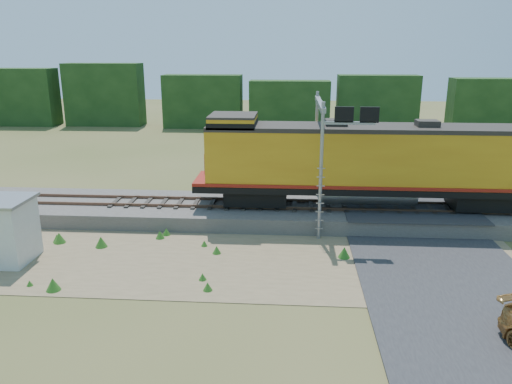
{
  "coord_description": "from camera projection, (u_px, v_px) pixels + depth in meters",
  "views": [
    {
      "loc": [
        0.63,
        -19.83,
        9.05
      ],
      "look_at": [
        -0.98,
        3.0,
        2.4
      ],
      "focal_mm": 35.0,
      "sensor_mm": 36.0,
      "label": 1
    }
  ],
  "objects": [
    {
      "name": "tree_line_north",
      "position": [
        286.0,
        102.0,
        57.11
      ],
      "size": [
        130.0,
        3.0,
        6.5
      ],
      "color": "#183513",
      "rests_on": "ground"
    },
    {
      "name": "signal_gantry",
      "position": [
        326.0,
        130.0,
        25.12
      ],
      "size": [
        2.65,
        6.2,
        6.68
      ],
      "color": "gray",
      "rests_on": "ground"
    },
    {
      "name": "locomotive",
      "position": [
        365.0,
        162.0,
        26.09
      ],
      "size": [
        18.4,
        2.81,
        4.75
      ],
      "color": "black",
      "rests_on": "rails"
    },
    {
      "name": "road",
      "position": [
        434.0,
        261.0,
        21.78
      ],
      "size": [
        7.0,
        66.0,
        0.86
      ],
      "color": "#38383A",
      "rests_on": "ground"
    },
    {
      "name": "ballast",
      "position": [
        278.0,
        212.0,
        27.2
      ],
      "size": [
        70.0,
        5.0,
        0.8
      ],
      "primitive_type": "cube",
      "color": "slate",
      "rests_on": "ground"
    },
    {
      "name": "shed",
      "position": [
        4.0,
        230.0,
        21.59
      ],
      "size": [
        2.42,
        2.42,
        2.85
      ],
      "rotation": [
        0.0,
        0.0,
        0.01
      ],
      "color": "silver",
      "rests_on": "ground"
    },
    {
      "name": "rails",
      "position": [
        278.0,
        204.0,
        27.07
      ],
      "size": [
        70.0,
        1.54,
        0.16
      ],
      "color": "brown",
      "rests_on": "ballast"
    },
    {
      "name": "ground",
      "position": [
        274.0,
        265.0,
        21.57
      ],
      "size": [
        140.0,
        140.0,
        0.0
      ],
      "primitive_type": "plane",
      "color": "#475123",
      "rests_on": "ground"
    },
    {
      "name": "dirt_shoulder",
      "position": [
        229.0,
        259.0,
        22.18
      ],
      "size": [
        26.0,
        8.0,
        0.03
      ],
      "primitive_type": "cube",
      "color": "#8C7754",
      "rests_on": "ground"
    },
    {
      "name": "weed_clumps",
      "position": [
        194.0,
        262.0,
        21.9
      ],
      "size": [
        15.0,
        6.2,
        0.56
      ],
      "primitive_type": null,
      "color": "#2D661D",
      "rests_on": "ground"
    }
  ]
}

